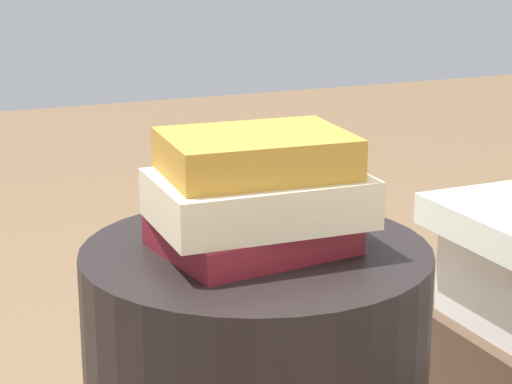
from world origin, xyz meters
TOP-DOWN VIEW (x-y plane):
  - book_maroon at (0.01, 0.00)m, footprint 0.26×0.22m
  - book_cream at (-0.00, 0.01)m, footprint 0.28×0.19m
  - book_ochre at (0.00, -0.00)m, footprint 0.25×0.19m

SIDE VIEW (x-z plane):
  - book_maroon at x=0.01m, z-range 0.54..0.58m
  - book_cream at x=0.00m, z-range 0.58..0.65m
  - book_ochre at x=0.00m, z-range 0.65..0.70m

